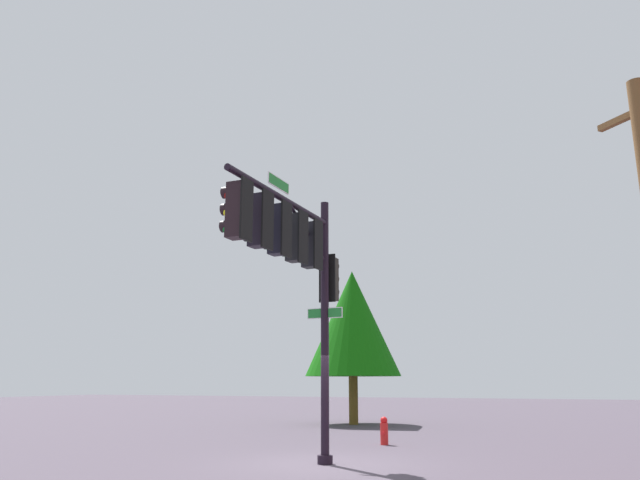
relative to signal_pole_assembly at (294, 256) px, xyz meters
name	(u,v)px	position (x,y,z in m)	size (l,w,h in m)	color
ground_plane	(325,464)	(-1.65, 0.11, -4.66)	(120.00, 120.00, 0.00)	#473E49
signal_pole_assembly	(294,256)	(0.00, 0.00, 0.00)	(5.23, 1.01, 6.37)	black
fire_hydrant	(384,431)	(-6.44, 0.22, -4.25)	(0.33, 0.24, 0.83)	red
tree_near	(352,323)	(-14.61, -3.46, -0.11)	(4.39, 4.39, 7.01)	brown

